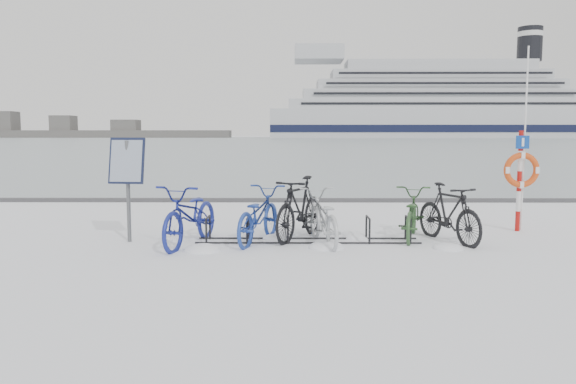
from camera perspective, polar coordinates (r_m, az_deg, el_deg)
name	(u,v)px	position (r m, az deg, el deg)	size (l,w,h in m)	color
ground	(308,242)	(10.16, 2.03, -5.05)	(900.00, 900.00, 0.00)	white
ice_sheet	(293,140)	(164.98, 0.52, 5.28)	(400.00, 298.00, 0.02)	#9EACB3
quay_edge	(302,200)	(15.98, 1.44, -0.84)	(400.00, 0.25, 0.10)	#3F3F42
bike_rack	(308,232)	(10.13, 2.03, -4.05)	(4.00, 0.48, 0.46)	black
info_board	(127,167)	(10.36, -16.04, 2.45)	(0.64, 0.29, 1.87)	#595B5E
lifebuoy_station	(521,170)	(11.95, 22.61, 2.06)	(0.70, 0.22, 3.64)	#AA110D
cruise_ferry	(435,108)	(242.65, 14.67, 8.21)	(137.52, 25.94, 45.19)	silver
shoreline	(39,132)	(296.15, -23.98, 5.61)	(180.00, 12.00, 9.50)	#4E4E4E
bike_0	(191,213)	(9.97, -9.81, -2.10)	(0.74, 2.13, 1.12)	navy
bike_1	(258,213)	(10.11, -3.06, -2.16)	(0.68, 1.96, 1.03)	navy
bike_2	(300,207)	(10.37, 1.20, -1.49)	(0.56, 1.98, 1.19)	black
bike_3	(322,215)	(9.95, 3.52, -2.39)	(0.66, 1.89, 0.99)	#AEB2B6
bike_4	(411,212)	(10.66, 12.40, -2.03)	(0.64, 1.85, 0.97)	#2E532B
bike_5	(449,212)	(10.49, 16.03, -1.92)	(0.51, 1.81, 1.09)	black
snow_drifts	(321,244)	(9.92, 3.35, -5.32)	(5.72, 2.06, 0.22)	white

